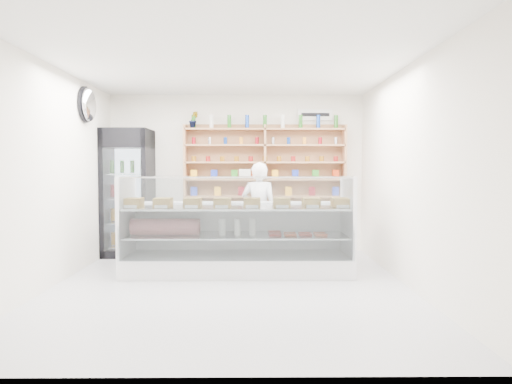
{
  "coord_description": "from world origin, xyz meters",
  "views": [
    {
      "loc": [
        0.28,
        -5.69,
        1.5
      ],
      "look_at": [
        0.33,
        0.9,
        1.15
      ],
      "focal_mm": 32.0,
      "sensor_mm": 36.0,
      "label": 1
    }
  ],
  "objects": [
    {
      "name": "wall_sign",
      "position": [
        1.4,
        2.47,
        2.45
      ],
      "size": [
        0.62,
        0.03,
        0.2
      ],
      "primitive_type": "cube",
      "color": "white",
      "rests_on": "back_wall"
    },
    {
      "name": "security_mirror",
      "position": [
        -2.17,
        1.2,
        2.45
      ],
      "size": [
        0.15,
        0.5,
        0.5
      ],
      "primitive_type": "ellipsoid",
      "color": "silver",
      "rests_on": "left_wall"
    },
    {
      "name": "room",
      "position": [
        0.0,
        0.0,
        1.4
      ],
      "size": [
        5.0,
        5.0,
        5.0
      ],
      "color": "silver",
      "rests_on": "ground"
    },
    {
      "name": "display_counter",
      "position": [
        0.07,
        0.77,
        0.38
      ],
      "size": [
        3.2,
        0.96,
        1.39
      ],
      "color": "white",
      "rests_on": "floor"
    },
    {
      "name": "shop_worker",
      "position": [
        0.39,
        1.69,
        0.8
      ],
      "size": [
        0.66,
        0.51,
        1.6
      ],
      "primitive_type": "imported",
      "rotation": [
        0.0,
        0.0,
        2.9
      ],
      "color": "silver",
      "rests_on": "floor"
    },
    {
      "name": "potted_plant",
      "position": [
        -0.75,
        2.34,
        2.34
      ],
      "size": [
        0.2,
        0.18,
        0.29
      ],
      "primitive_type": "imported",
      "rotation": [
        0.0,
        0.0,
        0.34
      ],
      "color": "#1E6626",
      "rests_on": "wall_shelving"
    },
    {
      "name": "drinks_cooler",
      "position": [
        -1.85,
        2.13,
        1.08
      ],
      "size": [
        0.78,
        0.76,
        2.16
      ],
      "rotation": [
        0.0,
        0.0,
        -0.01
      ],
      "color": "black",
      "rests_on": "floor"
    },
    {
      "name": "wall_shelving",
      "position": [
        0.5,
        2.34,
        1.59
      ],
      "size": [
        2.84,
        0.28,
        1.33
      ],
      "color": "#B47955",
      "rests_on": "back_wall"
    }
  ]
}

